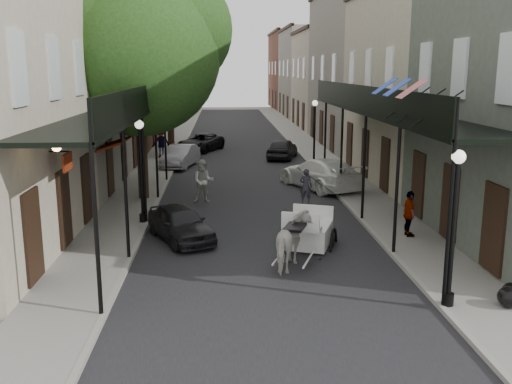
{
  "coord_description": "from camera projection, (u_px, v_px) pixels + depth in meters",
  "views": [
    {
      "loc": [
        -1.19,
        -14.33,
        5.61
      ],
      "look_at": [
        -0.09,
        4.06,
        1.6
      ],
      "focal_mm": 40.0,
      "sensor_mm": 36.0,
      "label": 1
    }
  ],
  "objects": [
    {
      "name": "ground",
      "position": [
        268.0,
        283.0,
        15.24
      ],
      "size": [
        140.0,
        140.0,
        0.0
      ],
      "primitive_type": "plane",
      "color": "gray",
      "rests_on": "ground"
    },
    {
      "name": "road",
      "position": [
        242.0,
        162.0,
        34.75
      ],
      "size": [
        8.0,
        90.0,
        0.01
      ],
      "primitive_type": "cube",
      "color": "black",
      "rests_on": "ground"
    },
    {
      "name": "sidewalk_left",
      "position": [
        159.0,
        162.0,
        34.44
      ],
      "size": [
        2.2,
        90.0,
        0.12
      ],
      "primitive_type": "cube",
      "color": "gray",
      "rests_on": "ground"
    },
    {
      "name": "sidewalk_right",
      "position": [
        323.0,
        160.0,
        35.03
      ],
      "size": [
        2.2,
        90.0,
        0.12
      ],
      "primitive_type": "cube",
      "color": "gray",
      "rests_on": "ground"
    },
    {
      "name": "building_row_left",
      "position": [
        123.0,
        73.0,
        42.88
      ],
      "size": [
        5.0,
        80.0,
        10.5
      ],
      "primitive_type": "cube",
      "color": "#BCAE96",
      "rests_on": "ground"
    },
    {
      "name": "building_row_right",
      "position": [
        348.0,
        73.0,
        43.88
      ],
      "size": [
        5.0,
        80.0,
        10.5
      ],
      "primitive_type": "cube",
      "color": "gray",
      "rests_on": "ground"
    },
    {
      "name": "gallery_left",
      "position": [
        124.0,
        112.0,
        20.91
      ],
      "size": [
        2.2,
        18.05,
        4.88
      ],
      "color": "black",
      "rests_on": "sidewalk_left"
    },
    {
      "name": "gallery_right",
      "position": [
        380.0,
        110.0,
        21.47
      ],
      "size": [
        2.2,
        18.05,
        4.88
      ],
      "color": "black",
      "rests_on": "sidewalk_right"
    },
    {
      "name": "tree_near",
      "position": [
        148.0,
        46.0,
        23.54
      ],
      "size": [
        7.31,
        6.8,
        9.63
      ],
      "color": "#382619",
      "rests_on": "sidewalk_left"
    },
    {
      "name": "tree_far",
      "position": [
        174.0,
        65.0,
        37.33
      ],
      "size": [
        6.45,
        6.0,
        8.61
      ],
      "color": "#382619",
      "rests_on": "sidewalk_left"
    },
    {
      "name": "lamppost_right_near",
      "position": [
        453.0,
        227.0,
        13.09
      ],
      "size": [
        0.32,
        0.32,
        3.71
      ],
      "color": "black",
      "rests_on": "sidewalk_right"
    },
    {
      "name": "lamppost_left",
      "position": [
        141.0,
        170.0,
        20.42
      ],
      "size": [
        0.32,
        0.32,
        3.71
      ],
      "color": "black",
      "rests_on": "sidewalk_left"
    },
    {
      "name": "lamppost_right_far",
      "position": [
        314.0,
        132.0,
        32.6
      ],
      "size": [
        0.32,
        0.32,
        3.71
      ],
      "color": "black",
      "rests_on": "sidewalk_right"
    },
    {
      "name": "horse",
      "position": [
        294.0,
        242.0,
        16.16
      ],
      "size": [
        1.43,
        2.05,
        1.58
      ],
      "primitive_type": "imported",
      "rotation": [
        0.0,
        0.0,
        2.8
      ],
      "color": "beige",
      "rests_on": "ground"
    },
    {
      "name": "carriage",
      "position": [
        311.0,
        213.0,
        18.43
      ],
      "size": [
        2.14,
        2.64,
        2.65
      ],
      "rotation": [
        0.0,
        0.0,
        -0.34
      ],
      "color": "black",
      "rests_on": "ground"
    },
    {
      "name": "pedestrian_walking",
      "position": [
        203.0,
        181.0,
        24.12
      ],
      "size": [
        0.91,
        0.71,
        1.85
      ],
      "primitive_type": "imported",
      "rotation": [
        0.0,
        0.0,
        0.01
      ],
      "color": "#ADADA3",
      "rests_on": "ground"
    },
    {
      "name": "pedestrian_sidewalk_left",
      "position": [
        161.0,
        142.0,
        35.6
      ],
      "size": [
        1.42,
        1.26,
        1.91
      ],
      "primitive_type": "imported",
      "rotation": [
        0.0,
        0.0,
        3.7
      ],
      "color": "gray",
      "rests_on": "sidewalk_left"
    },
    {
      "name": "pedestrian_sidewalk_right",
      "position": [
        409.0,
        214.0,
        18.88
      ],
      "size": [
        0.38,
        0.9,
        1.54
      ],
      "primitive_type": "imported",
      "rotation": [
        0.0,
        0.0,
        1.57
      ],
      "color": "gray",
      "rests_on": "sidewalk_right"
    },
    {
      "name": "car_left_near",
      "position": [
        180.0,
        223.0,
        18.86
      ],
      "size": [
        2.74,
        3.75,
        1.19
      ],
      "primitive_type": "imported",
      "rotation": [
        0.0,
        0.0,
        0.44
      ],
      "color": "black",
      "rests_on": "ground"
    },
    {
      "name": "car_left_mid",
      "position": [
        180.0,
        156.0,
        32.83
      ],
      "size": [
        2.17,
        4.08,
        1.28
      ],
      "primitive_type": "imported",
      "rotation": [
        0.0,
        0.0,
        -0.22
      ],
      "color": "gray",
      "rests_on": "ground"
    },
    {
      "name": "car_left_far",
      "position": [
        200.0,
        142.0,
        39.16
      ],
      "size": [
        3.58,
        4.86,
        1.23
      ],
      "primitive_type": "imported",
      "rotation": [
        0.0,
        0.0,
        -0.4
      ],
      "color": "black",
      "rests_on": "ground"
    },
    {
      "name": "car_right_near",
      "position": [
        320.0,
        174.0,
        26.98
      ],
      "size": [
        3.86,
        5.4,
        1.45
      ],
      "primitive_type": "imported",
      "rotation": [
        0.0,
        0.0,
        3.55
      ],
      "color": "white",
      "rests_on": "ground"
    },
    {
      "name": "car_right_far",
      "position": [
        282.0,
        148.0,
        35.93
      ],
      "size": [
        2.54,
        4.1,
        1.3
      ],
      "primitive_type": "imported",
      "rotation": [
        0.0,
        0.0,
        2.86
      ],
      "color": "black",
      "rests_on": "ground"
    },
    {
      "name": "trash_bags",
      "position": [
        511.0,
        295.0,
        13.52
      ],
      "size": [
        0.84,
        0.99,
        0.49
      ],
      "color": "black",
      "rests_on": "sidewalk_right"
    }
  ]
}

